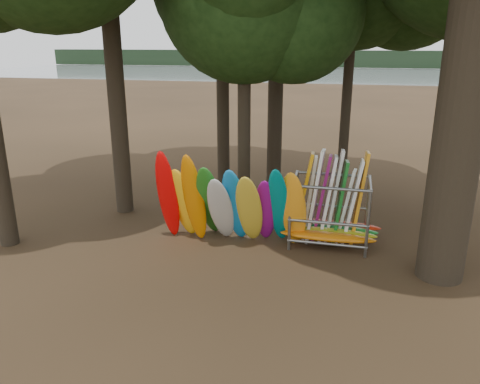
# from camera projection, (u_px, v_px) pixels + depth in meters

# --- Properties ---
(ground) EXTENTS (120.00, 120.00, 0.00)m
(ground) POSITION_uv_depth(u_px,v_px,m) (250.00, 255.00, 13.57)
(ground) COLOR #47331E
(ground) RESTS_ON ground
(lake) EXTENTS (160.00, 160.00, 0.00)m
(lake) POSITION_uv_depth(u_px,v_px,m) (338.00, 84.00, 69.07)
(lake) COLOR gray
(lake) RESTS_ON ground
(far_shore) EXTENTS (160.00, 4.00, 4.00)m
(far_shore) POSITION_uv_depth(u_px,v_px,m) (347.00, 59.00, 114.72)
(far_shore) COLOR black
(far_shore) RESTS_ON ground
(kayak_row) EXTENTS (4.53, 2.30, 3.10)m
(kayak_row) POSITION_uv_depth(u_px,v_px,m) (228.00, 205.00, 13.83)
(kayak_row) COLOR #E70606
(kayak_row) RESTS_ON ground
(storage_rack) EXTENTS (3.16, 1.56, 2.90)m
(storage_rack) POSITION_uv_depth(u_px,v_px,m) (330.00, 213.00, 14.09)
(storage_rack) COLOR slate
(storage_rack) RESTS_ON ground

